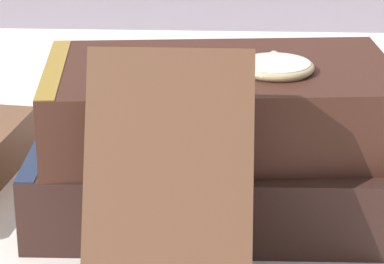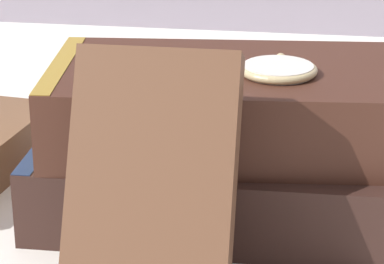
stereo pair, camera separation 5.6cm
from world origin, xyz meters
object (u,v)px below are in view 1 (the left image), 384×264
pocket_watch (275,67)px  book_leaning_front (169,194)px  book_flat_top (211,104)px  reading_glasses (186,131)px  book_flat_bottom (205,180)px

pocket_watch → book_leaning_front: bearing=-118.9°
book_flat_top → pocket_watch: 0.05m
book_flat_top → reading_glasses: size_ratio=1.90×
book_flat_bottom → book_leaning_front: 0.12m
book_leaning_front → pocket_watch: size_ratio=2.69×
book_flat_top → book_leaning_front: book_leaning_front is taller
book_leaning_front → reading_glasses: bearing=91.0°
book_flat_top → pocket_watch: bearing=-18.7°
book_leaning_front → reading_glasses: size_ratio=1.13×
book_flat_top → book_leaning_front: bearing=-104.7°
book_leaning_front → pocket_watch: bearing=61.1°
book_flat_top → reading_glasses: bearing=94.3°
book_flat_bottom → reading_glasses: 0.15m
book_flat_bottom → reading_glasses: bearing=96.9°
book_flat_top → reading_glasses: (-0.02, 0.14, -0.07)m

